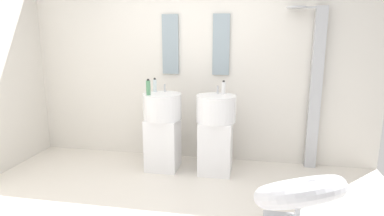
% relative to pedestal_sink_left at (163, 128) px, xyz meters
% --- Properties ---
extents(rear_partition, '(4.80, 0.10, 2.60)m').
position_rel_pedestal_sink_left_xyz_m(rear_partition, '(0.34, 0.53, 0.76)').
color(rear_partition, silver).
rests_on(rear_partition, ground_plane).
extents(pedestal_sink_left, '(0.48, 0.48, 1.09)m').
position_rel_pedestal_sink_left_xyz_m(pedestal_sink_left, '(0.00, 0.00, 0.00)').
color(pedestal_sink_left, white).
rests_on(pedestal_sink_left, ground_plane).
extents(pedestal_sink_right, '(0.48, 0.48, 1.09)m').
position_rel_pedestal_sink_left_xyz_m(pedestal_sink_right, '(0.68, 0.00, 0.00)').
color(pedestal_sink_right, white).
rests_on(pedestal_sink_right, ground_plane).
extents(vanity_mirror_left, '(0.22, 0.03, 0.79)m').
position_rel_pedestal_sink_left_xyz_m(vanity_mirror_left, '(0.00, 0.46, 1.04)').
color(vanity_mirror_left, '#8C9EA8').
extents(vanity_mirror_right, '(0.22, 0.03, 0.79)m').
position_rel_pedestal_sink_left_xyz_m(vanity_mirror_right, '(0.68, 0.46, 1.04)').
color(vanity_mirror_right, '#8C9EA8').
extents(shower_column, '(0.49, 0.24, 2.05)m').
position_rel_pedestal_sink_left_xyz_m(shower_column, '(1.88, 0.40, 0.54)').
color(shower_column, '#B7BABF').
rests_on(shower_column, ground_plane).
extents(lounge_chair, '(1.09, 1.09, 0.65)m').
position_rel_pedestal_sink_left_xyz_m(lounge_chair, '(1.54, -1.21, -0.19)').
color(lounge_chair, '#B7BABF').
rests_on(lounge_chair, ground_plane).
extents(soap_bottle_clear, '(0.05, 0.05, 0.18)m').
position_rel_pedestal_sink_left_xyz_m(soap_bottle_clear, '(-0.12, 0.11, 0.53)').
color(soap_bottle_clear, silver).
rests_on(soap_bottle_clear, pedestal_sink_left).
extents(soap_bottle_white, '(0.05, 0.05, 0.17)m').
position_rel_pedestal_sink_left_xyz_m(soap_bottle_white, '(0.76, 0.14, 0.53)').
color(soap_bottle_white, white).
rests_on(soap_bottle_white, pedestal_sink_right).
extents(soap_bottle_green, '(0.05, 0.05, 0.20)m').
position_rel_pedestal_sink_left_xyz_m(soap_bottle_green, '(-0.14, -0.11, 0.54)').
color(soap_bottle_green, '#59996B').
rests_on(soap_bottle_green, pedestal_sink_left).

